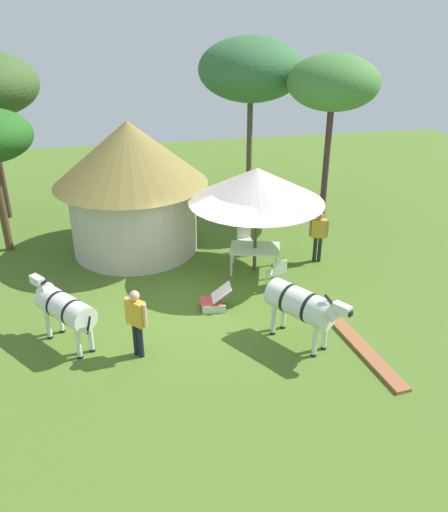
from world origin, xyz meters
TOP-DOWN VIEW (x-y plane):
  - ground_plane at (0.00, 0.00)m, footprint 36.00×36.00m
  - thatched_hut at (-1.64, 3.64)m, footprint 4.75×4.75m
  - shade_umbrella at (1.72, 1.35)m, footprint 3.85×3.85m
  - patio_dining_table at (1.72, 1.35)m, footprint 1.67×1.36m
  - patio_chair_near_lawn at (1.73, 2.61)m, footprint 0.44×0.42m
  - patio_chair_east_end at (2.05, 0.14)m, footprint 0.53×0.52m
  - guest_beside_umbrella at (3.77, 1.54)m, footprint 0.55×0.34m
  - standing_watcher at (-1.93, -2.15)m, footprint 0.46×0.47m
  - striped_lounge_chair at (0.15, -0.52)m, footprint 0.84×0.61m
  - zebra_nearest_camera at (-3.50, -1.36)m, footprint 1.56×1.88m
  - zebra_by_umbrella at (1.80, -2.44)m, footprint 1.48×2.01m
  - acacia_tree_far_lawn at (3.20, 7.77)m, footprint 3.96×3.96m
  - acacia_tree_right_background at (5.35, 5.06)m, footprint 3.12×3.12m
  - brick_patio_kerb at (3.15, -3.21)m, footprint 0.65×2.82m

SIDE VIEW (x-z plane):
  - ground_plane at x=0.00m, z-range 0.00..0.00m
  - brick_patio_kerb at x=3.15m, z-range 0.00..0.08m
  - striped_lounge_chair at x=0.15m, z-range -0.07..0.59m
  - patio_chair_near_lawn at x=1.73m, z-range 0.07..0.97m
  - patio_chair_east_end at x=2.05m, z-range 0.07..0.97m
  - patio_dining_table at x=1.72m, z-range 0.29..1.03m
  - zebra_nearest_camera at x=-3.50m, z-range 0.22..1.73m
  - guest_beside_umbrella at x=3.77m, z-range 0.16..1.79m
  - standing_watcher at x=-1.93m, z-range 0.17..1.84m
  - zebra_by_umbrella at x=1.80m, z-range 0.24..1.80m
  - thatched_hut at x=-1.64m, z-range 0.19..4.33m
  - shade_umbrella at x=1.72m, z-range 1.08..4.24m
  - acacia_tree_right_background at x=5.35m, z-range 1.91..7.68m
  - acacia_tree_far_lawn at x=3.20m, z-range 1.90..8.10m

